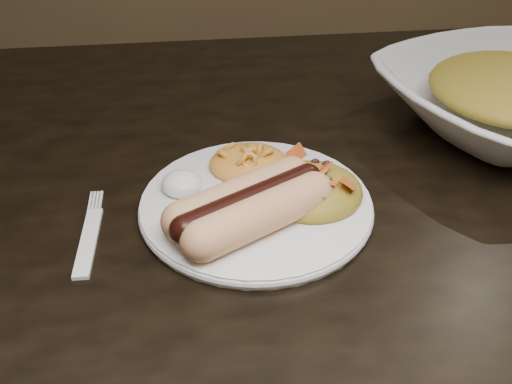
{
  "coord_description": "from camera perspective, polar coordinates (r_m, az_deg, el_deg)",
  "views": [
    {
      "loc": [
        -0.15,
        -0.51,
        1.12
      ],
      "look_at": [
        -0.09,
        -0.03,
        0.77
      ],
      "focal_mm": 42.0,
      "sensor_mm": 36.0,
      "label": 1
    }
  ],
  "objects": [
    {
      "name": "fork",
      "position": [
        0.59,
        -15.68,
        -4.6
      ],
      "size": [
        0.03,
        0.14,
        0.0
      ],
      "primitive_type": "cube",
      "rotation": [
        0.0,
        0.0,
        -0.04
      ],
      "color": "white",
      "rests_on": "table"
    },
    {
      "name": "bowl_filling",
      "position": [
        0.79,
        23.14,
        8.85
      ],
      "size": [
        0.23,
        0.23,
        0.05
      ],
      "primitive_type": "ellipsoid",
      "rotation": [
        0.0,
        0.0,
        0.18
      ],
      "color": "#C26329",
      "rests_on": "serving_bowl"
    },
    {
      "name": "plate",
      "position": [
        0.61,
        0.0,
        -1.24
      ],
      "size": [
        0.29,
        0.29,
        0.01
      ],
      "primitive_type": "cylinder",
      "rotation": [
        0.0,
        0.0,
        -0.28
      ],
      "color": "white",
      "rests_on": "table"
    },
    {
      "name": "taco_salad",
      "position": [
        0.6,
        5.37,
        0.94
      ],
      "size": [
        0.1,
        0.1,
        0.05
      ],
      "rotation": [
        0.0,
        0.0,
        -0.03
      ],
      "color": "#C26329",
      "rests_on": "plate"
    },
    {
      "name": "sour_cream",
      "position": [
        0.61,
        -7.13,
        1.14
      ],
      "size": [
        0.05,
        0.05,
        0.03
      ],
      "primitive_type": "ellipsoid",
      "rotation": [
        0.0,
        0.0,
        -0.15
      ],
      "color": "white",
      "rests_on": "plate"
    },
    {
      "name": "mac_and_cheese",
      "position": [
        0.65,
        -0.7,
        3.7
      ],
      "size": [
        0.1,
        0.09,
        0.03
      ],
      "primitive_type": "ellipsoid",
      "rotation": [
        0.0,
        0.0,
        0.2
      ],
      "color": "#F0A84A",
      "rests_on": "plate"
    },
    {
      "name": "table",
      "position": [
        0.7,
        7.26,
        -5.87
      ],
      "size": [
        1.6,
        0.9,
        0.75
      ],
      "color": "black",
      "rests_on": "floor"
    },
    {
      "name": "hotdog",
      "position": [
        0.56,
        -0.59,
        -1.23
      ],
      "size": [
        0.14,
        0.13,
        0.04
      ],
      "rotation": [
        0.0,
        0.0,
        0.51
      ],
      "color": "#F8C179",
      "rests_on": "plate"
    },
    {
      "name": "serving_bowl",
      "position": [
        0.8,
        22.92,
        7.99
      ],
      "size": [
        0.38,
        0.38,
        0.07
      ],
      "primitive_type": "imported",
      "rotation": [
        0.0,
        0.0,
        0.32
      ],
      "color": "white",
      "rests_on": "table"
    }
  ]
}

